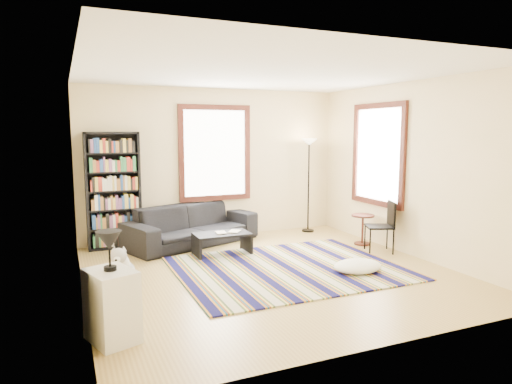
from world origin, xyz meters
name	(u,v)px	position (x,y,z in m)	size (l,w,h in m)	color
floor	(270,275)	(0.00, 0.00, -0.05)	(5.00, 5.00, 0.10)	tan
ceiling	(270,69)	(0.00, 0.00, 2.85)	(5.00, 5.00, 0.10)	white
wall_back	(214,163)	(0.00, 2.55, 1.40)	(5.00, 0.10, 2.80)	beige
wall_front	(391,200)	(0.00, -2.55, 1.40)	(5.00, 0.10, 2.80)	beige
wall_left	(74,183)	(-2.55, 0.00, 1.40)	(0.10, 5.00, 2.80)	beige
wall_right	(413,169)	(2.55, 0.00, 1.40)	(0.10, 5.00, 2.80)	beige
window_back	(215,153)	(0.00, 2.47, 1.60)	(1.20, 0.06, 1.60)	white
window_right	(378,155)	(2.47, 0.80, 1.60)	(0.06, 1.20, 1.60)	white
rug	(288,268)	(0.31, 0.04, 0.01)	(3.20, 2.56, 0.02)	#0D0C3C
sofa	(192,225)	(-0.58, 2.05, 0.35)	(0.94, 2.39, 0.70)	black
bookshelf	(113,191)	(-1.88, 2.32, 1.00)	(0.90, 0.30, 2.00)	black
coffee_table	(222,244)	(-0.32, 1.16, 0.18)	(0.90, 0.50, 0.36)	black
book_a	(216,233)	(-0.42, 1.16, 0.37)	(0.16, 0.21, 0.02)	beige
book_b	(230,231)	(-0.17, 1.21, 0.37)	(0.17, 0.23, 0.02)	beige
floor_cushion	(358,266)	(1.15, -0.50, 0.09)	(0.72, 0.54, 0.18)	white
floor_lamp	(309,186)	(1.85, 2.15, 0.93)	(0.30, 0.30, 1.86)	black
side_table	(362,230)	(2.20, 0.82, 0.27)	(0.40, 0.40, 0.54)	#421710
folding_chair	(379,227)	(2.15, 0.30, 0.43)	(0.42, 0.40, 0.86)	black
white_cabinet	(112,306)	(-2.30, -1.37, 0.35)	(0.38, 0.50, 0.70)	silver
table_lamp	(109,251)	(-2.30, -1.37, 0.89)	(0.24, 0.24, 0.38)	black
dog	(122,265)	(-2.01, 0.29, 0.26)	(0.38, 0.53, 0.53)	silver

